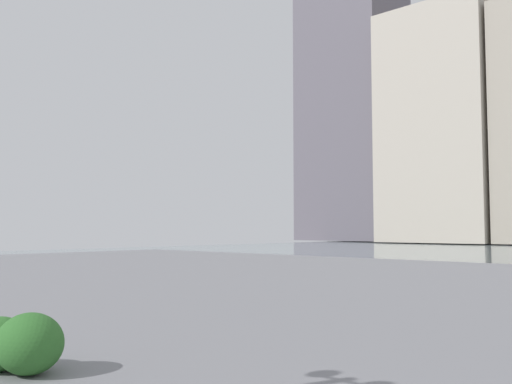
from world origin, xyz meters
TOP-DOWN VIEW (x-y plane):
  - building_annex at (28.76, -66.30)m, footprint 13.83×12.86m
  - building_highrise at (43.75, -68.03)m, footprint 13.70×11.36m
  - shrub_round at (5.84, -1.27)m, footprint 0.84×0.75m

SIDE VIEW (x-z plane):
  - shrub_round at x=5.84m, z-range 0.00..0.71m
  - building_annex at x=28.76m, z-range 0.00..29.31m
  - building_highrise at x=43.75m, z-range 0.00..37.17m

